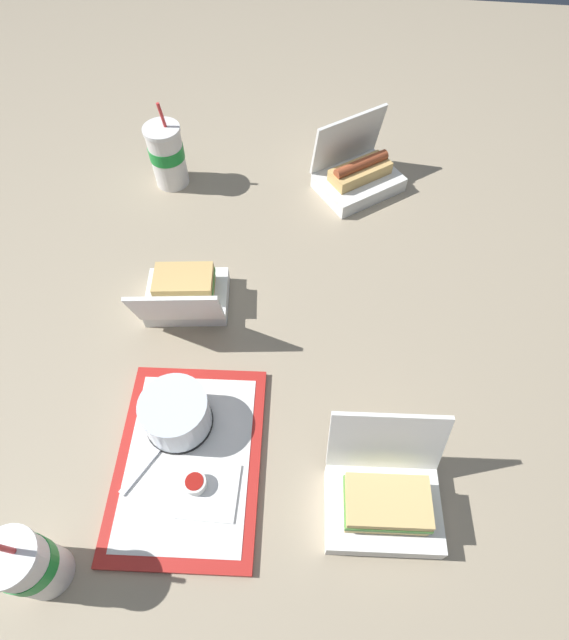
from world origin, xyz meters
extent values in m
plane|color=gray|center=(0.00, 0.00, 0.00)|extent=(3.20, 3.20, 0.00)
cube|color=red|center=(-0.31, 0.14, 0.01)|extent=(0.39, 0.29, 0.01)
cube|color=white|center=(-0.31, 0.14, 0.01)|extent=(0.34, 0.24, 0.00)
cylinder|color=black|center=(-0.24, 0.17, 0.02)|extent=(0.13, 0.13, 0.01)
cylinder|color=beige|center=(-0.24, 0.17, 0.05)|extent=(0.09, 0.09, 0.06)
cylinder|color=silver|center=(-0.24, 0.17, 0.06)|extent=(0.12, 0.12, 0.08)
cylinder|color=white|center=(-0.35, 0.12, 0.03)|extent=(0.04, 0.04, 0.02)
cylinder|color=#9E140F|center=(-0.35, 0.12, 0.04)|extent=(0.03, 0.03, 0.01)
cube|color=white|center=(-0.36, 0.09, 0.02)|extent=(0.10, 0.10, 0.00)
cube|color=white|center=(-0.34, 0.22, 0.02)|extent=(0.10, 0.06, 0.00)
cube|color=white|center=(0.46, -0.14, 0.02)|extent=(0.24, 0.25, 0.04)
cube|color=white|center=(0.52, -0.10, 0.11)|extent=(0.15, 0.18, 0.15)
cube|color=tan|center=(0.46, -0.14, 0.06)|extent=(0.15, 0.17, 0.03)
cylinder|color=#9E4728|center=(0.46, -0.14, 0.08)|extent=(0.11, 0.14, 0.03)
cylinder|color=yellow|center=(0.46, -0.14, 0.09)|extent=(0.09, 0.11, 0.01)
cube|color=white|center=(0.05, 0.22, 0.02)|extent=(0.16, 0.19, 0.04)
cube|color=white|center=(-0.05, 0.21, 0.10)|extent=(0.07, 0.18, 0.13)
cube|color=tan|center=(0.05, 0.22, 0.05)|extent=(0.10, 0.13, 0.02)
cube|color=#4C933D|center=(0.05, 0.22, 0.07)|extent=(0.10, 0.14, 0.01)
cube|color=tan|center=(0.05, 0.22, 0.08)|extent=(0.10, 0.13, 0.02)
cube|color=white|center=(-0.36, -0.21, 0.02)|extent=(0.15, 0.20, 0.04)
cube|color=white|center=(-0.27, -0.20, 0.11)|extent=(0.06, 0.19, 0.13)
cube|color=#DBB770|center=(-0.36, -0.21, 0.05)|extent=(0.09, 0.14, 0.02)
cube|color=#4C933D|center=(-0.36, -0.21, 0.07)|extent=(0.10, 0.14, 0.01)
cube|color=#DBB770|center=(-0.36, -0.21, 0.08)|extent=(0.09, 0.14, 0.02)
cylinder|color=white|center=(-0.52, 0.32, 0.07)|extent=(0.08, 0.08, 0.15)
cylinder|color=#198C33|center=(-0.52, 0.32, 0.09)|extent=(0.08, 0.08, 0.03)
cylinder|color=white|center=(-0.52, 0.32, 0.15)|extent=(0.09, 0.09, 0.01)
cylinder|color=red|center=(-0.51, 0.32, 0.19)|extent=(0.01, 0.01, 0.06)
cylinder|color=white|center=(0.44, 0.35, 0.08)|extent=(0.09, 0.09, 0.16)
cylinder|color=#198C33|center=(0.44, 0.35, 0.10)|extent=(0.09, 0.09, 0.03)
cylinder|color=white|center=(0.44, 0.35, 0.16)|extent=(0.09, 0.09, 0.01)
cylinder|color=red|center=(0.44, 0.35, 0.20)|extent=(0.01, 0.02, 0.06)
camera|label=1|loc=(-0.59, -0.07, 0.90)|focal=28.00mm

